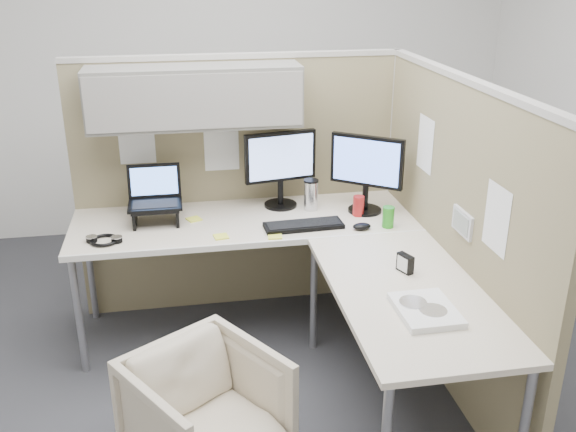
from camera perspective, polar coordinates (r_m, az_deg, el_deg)
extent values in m
plane|color=#2E2F33|center=(3.65, -0.88, -14.07)|extent=(4.50, 4.50, 0.00)
cube|color=#8D805C|center=(4.06, -4.40, 2.54)|extent=(2.00, 0.05, 1.60)
cube|color=#A8A399|center=(3.87, -4.76, 14.00)|extent=(2.00, 0.06, 0.03)
cube|color=slate|center=(3.74, -8.31, 10.54)|extent=(1.20, 0.34, 0.34)
cube|color=gray|center=(3.56, -8.19, 9.99)|extent=(1.18, 0.01, 0.30)
plane|color=white|center=(3.92, -13.31, 6.66)|extent=(0.26, 0.00, 0.26)
plane|color=white|center=(3.94, -5.93, 6.16)|extent=(0.26, 0.00, 0.26)
cube|color=#8D805C|center=(3.40, 14.45, -2.06)|extent=(0.05, 2.00, 1.60)
cube|color=#A8A399|center=(3.17, 15.85, 11.51)|extent=(0.06, 2.00, 0.03)
cube|color=#A8A399|center=(4.27, 9.09, 3.30)|extent=(0.06, 0.06, 1.60)
cube|color=silver|center=(3.21, 15.33, -0.56)|extent=(0.02, 0.20, 0.12)
cube|color=gray|center=(3.20, 15.10, -0.58)|extent=(0.00, 0.16, 0.09)
plane|color=white|center=(3.61, 12.11, 6.27)|extent=(0.00, 0.26, 0.26)
plane|color=white|center=(2.91, 18.05, -0.24)|extent=(0.00, 0.26, 0.26)
cube|color=beige|center=(3.75, -3.78, -0.49)|extent=(2.00, 0.68, 0.03)
cube|color=beige|center=(3.02, 10.64, -6.74)|extent=(0.68, 1.30, 0.03)
cube|color=white|center=(3.45, -3.13, -2.61)|extent=(2.00, 0.02, 0.03)
cylinder|color=gray|center=(3.68, -18.09, -8.42)|extent=(0.04, 0.04, 0.70)
cylinder|color=gray|center=(4.19, -17.17, -4.45)|extent=(0.04, 0.04, 0.70)
cylinder|color=gray|center=(3.71, 2.30, -7.03)|extent=(0.04, 0.04, 0.70)
imported|color=beige|center=(2.98, -7.28, -16.53)|extent=(0.79, 0.78, 0.61)
cylinder|color=black|center=(3.94, -0.67, 1.01)|extent=(0.20, 0.20, 0.02)
cylinder|color=black|center=(3.91, -0.67, 2.15)|extent=(0.04, 0.04, 0.15)
cube|color=black|center=(3.84, -0.69, 5.31)|extent=(0.44, 0.11, 0.30)
cube|color=#85A1E6|center=(3.82, -0.58, 5.23)|extent=(0.39, 0.08, 0.26)
cylinder|color=black|center=(3.88, 6.83, 0.54)|extent=(0.20, 0.20, 0.02)
cylinder|color=black|center=(3.85, 6.88, 1.69)|extent=(0.04, 0.04, 0.15)
cube|color=black|center=(3.78, 7.03, 4.88)|extent=(0.37, 0.29, 0.30)
cube|color=#5880F0|center=(3.76, 6.93, 4.81)|extent=(0.32, 0.24, 0.26)
cube|color=black|center=(3.72, -11.70, 0.78)|extent=(0.27, 0.21, 0.01)
cube|color=black|center=(3.75, -13.48, -0.01)|extent=(0.02, 0.20, 0.11)
cube|color=black|center=(3.74, -9.82, 0.24)|extent=(0.02, 0.20, 0.11)
cube|color=black|center=(3.72, -11.72, 0.99)|extent=(0.30, 0.21, 0.02)
cube|color=black|center=(3.80, -11.81, 3.12)|extent=(0.30, 0.05, 0.19)
cube|color=#598CF2|center=(3.80, -11.81, 3.06)|extent=(0.27, 0.04, 0.16)
cube|color=black|center=(3.62, 1.40, -0.85)|extent=(0.45, 0.17, 0.02)
ellipsoid|color=black|center=(3.62, 6.58, -0.92)|extent=(0.11, 0.07, 0.04)
cylinder|color=silver|center=(3.86, 2.05, 1.82)|extent=(0.08, 0.08, 0.18)
cylinder|color=black|center=(3.83, 2.07, 3.15)|extent=(0.09, 0.09, 0.01)
cylinder|color=#268C1E|center=(3.65, 8.90, -0.09)|extent=(0.07, 0.07, 0.12)
cylinder|color=#B21E1E|center=(3.80, 6.29, 0.90)|extent=(0.07, 0.07, 0.12)
cube|color=#E3E93D|center=(3.50, -1.17, -1.81)|extent=(0.08, 0.08, 0.01)
cube|color=#E3E93D|center=(3.52, -5.97, -1.83)|extent=(0.09, 0.09, 0.01)
cube|color=#E3E93D|center=(3.77, -8.36, -0.28)|extent=(0.10, 0.10, 0.01)
torus|color=black|center=(3.57, -16.01, -2.09)|extent=(0.18, 0.18, 0.02)
cylinder|color=black|center=(3.59, -17.06, -1.98)|extent=(0.06, 0.06, 0.03)
cylinder|color=black|center=(3.55, -14.97, -2.03)|extent=(0.06, 0.06, 0.03)
cube|color=white|center=(2.84, 12.14, -8.18)|extent=(0.25, 0.31, 0.03)
cylinder|color=silver|center=(2.81, 12.77, -8.15)|extent=(0.12, 0.12, 0.00)
cylinder|color=silver|center=(2.85, 11.05, -7.48)|extent=(0.12, 0.12, 0.00)
cube|color=black|center=(3.16, 10.37, -4.15)|extent=(0.07, 0.10, 0.09)
cube|color=white|center=(3.15, 10.13, -4.23)|extent=(0.03, 0.07, 0.07)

